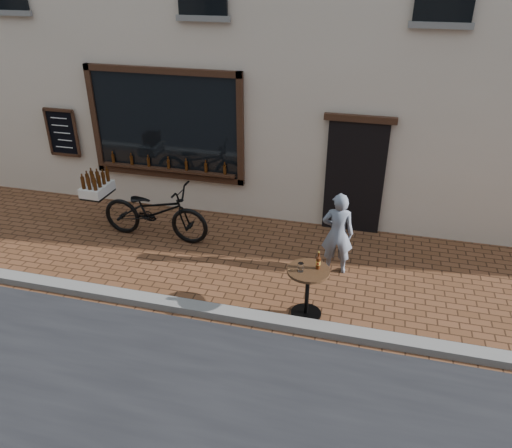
# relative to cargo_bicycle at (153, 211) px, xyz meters

# --- Properties ---
(ground) EXTENTS (90.00, 90.00, 0.00)m
(ground) POSITION_rel_cargo_bicycle_xyz_m (1.73, -2.18, -0.57)
(ground) COLOR #56321C
(ground) RESTS_ON ground
(kerb) EXTENTS (90.00, 0.25, 0.12)m
(kerb) POSITION_rel_cargo_bicycle_xyz_m (1.73, -1.98, -0.51)
(kerb) COLOR slate
(kerb) RESTS_ON ground
(cargo_bicycle) EXTENTS (2.48, 0.81, 1.20)m
(cargo_bicycle) POSITION_rel_cargo_bicycle_xyz_m (0.00, 0.00, 0.00)
(cargo_bicycle) COLOR black
(cargo_bicycle) RESTS_ON ground
(bistro_table) EXTENTS (0.63, 0.63, 1.09)m
(bistro_table) POSITION_rel_cargo_bicycle_xyz_m (3.23, -1.62, 0.01)
(bistro_table) COLOR black
(bistro_table) RESTS_ON ground
(pedestrian) EXTENTS (0.55, 0.38, 1.46)m
(pedestrian) POSITION_rel_cargo_bicycle_xyz_m (3.51, -0.29, 0.16)
(pedestrian) COLOR slate
(pedestrian) RESTS_ON ground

